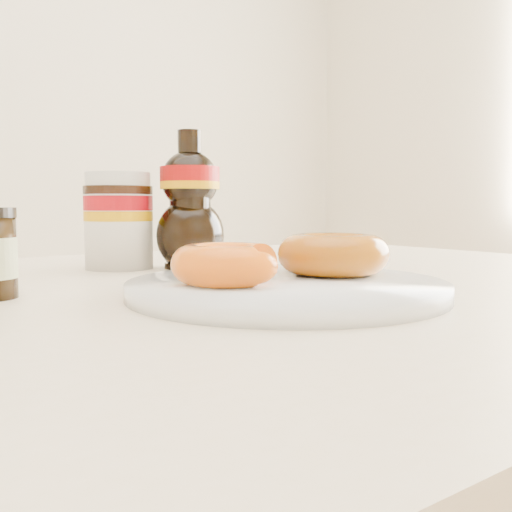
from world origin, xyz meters
TOP-DOWN VIEW (x-y plane):
  - dining_table at (0.00, 0.10)m, footprint 1.40×0.90m
  - plate at (0.07, -0.03)m, footprint 0.30×0.30m
  - donut_bitten at (0.01, -0.01)m, footprint 0.11×0.11m
  - donut_whole at (0.14, -0.01)m, footprint 0.13×0.13m
  - nutella_jar at (0.03, 0.30)m, footprint 0.09×0.09m
  - syrup_bottle at (0.11, 0.25)m, footprint 0.10×0.08m

SIDE VIEW (x-z plane):
  - dining_table at x=0.00m, z-range 0.29..1.04m
  - plate at x=0.07m, z-range 0.75..0.77m
  - donut_bitten at x=0.01m, z-range 0.77..0.80m
  - donut_whole at x=0.14m, z-range 0.77..0.81m
  - nutella_jar at x=0.03m, z-range 0.76..0.89m
  - syrup_bottle at x=0.11m, z-range 0.75..0.94m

